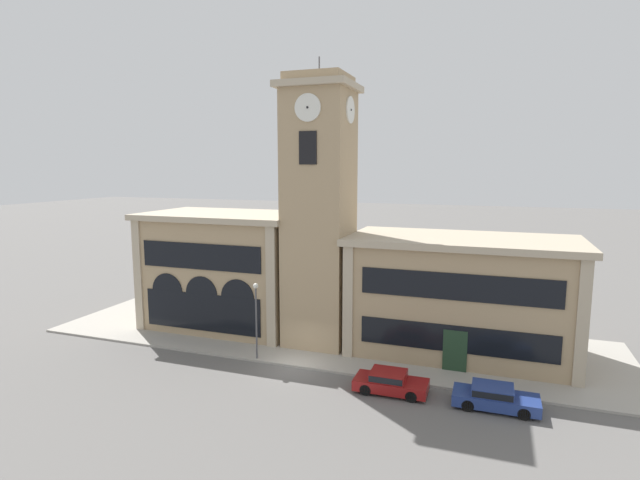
% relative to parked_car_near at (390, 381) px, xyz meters
% --- Properties ---
extents(ground_plane, '(300.00, 300.00, 0.00)m').
position_rel_parked_car_near_xyz_m(ground_plane, '(-6.70, 1.45, -0.67)').
color(ground_plane, '#605E5B').
extents(sidewalk_kerb, '(43.00, 12.24, 0.15)m').
position_rel_parked_car_near_xyz_m(sidewalk_kerb, '(-6.70, 7.58, -0.60)').
color(sidewalk_kerb, '#A39E93').
rests_on(sidewalk_kerb, ground_plane).
extents(clock_tower, '(5.14, 5.14, 20.65)m').
position_rel_parked_car_near_xyz_m(clock_tower, '(-6.70, 6.42, 9.09)').
color(clock_tower, tan).
rests_on(clock_tower, ground_plane).
extents(town_hall_left_wing, '(13.00, 8.19, 9.42)m').
position_rel_parked_car_near_xyz_m(town_hall_left_wing, '(-15.37, 7.91, 4.06)').
color(town_hall_left_wing, tan).
rests_on(town_hall_left_wing, ground_plane).
extents(town_hall_right_wing, '(15.68, 8.19, 8.30)m').
position_rel_parked_car_near_xyz_m(town_hall_right_wing, '(3.31, 7.92, 3.50)').
color(town_hall_right_wing, tan).
rests_on(town_hall_right_wing, ground_plane).
extents(parked_car_near, '(4.26, 1.91, 1.28)m').
position_rel_parked_car_near_xyz_m(parked_car_near, '(0.00, 0.00, 0.00)').
color(parked_car_near, maroon).
rests_on(parked_car_near, ground_plane).
extents(parked_car_mid, '(4.55, 1.91, 1.28)m').
position_rel_parked_car_near_xyz_m(parked_car_mid, '(5.78, -0.00, 0.00)').
color(parked_car_mid, navy).
rests_on(parked_car_mid, ground_plane).
extents(street_lamp, '(0.36, 0.36, 5.24)m').
position_rel_parked_car_near_xyz_m(street_lamp, '(-9.56, 1.79, 2.96)').
color(street_lamp, '#4C4C51').
rests_on(street_lamp, sidewalk_kerb).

